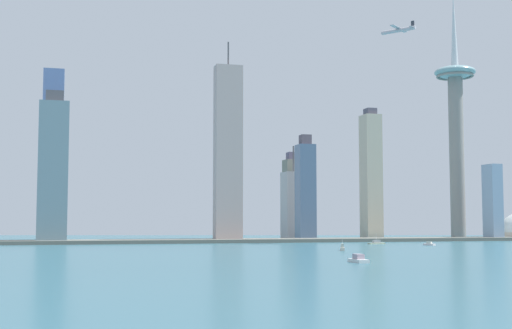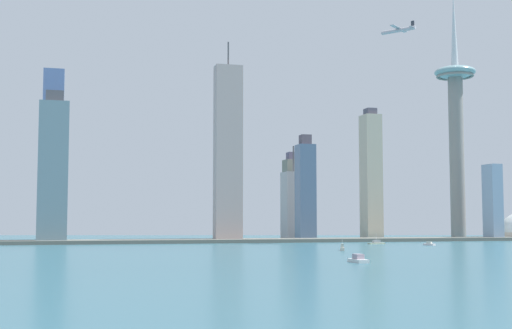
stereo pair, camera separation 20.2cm
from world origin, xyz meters
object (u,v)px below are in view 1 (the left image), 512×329
Objects in this scene: skyscraper_8 at (228,153)px; boat_3 at (358,259)px; boat_1 at (429,244)px; airplane at (398,30)px; skyscraper_4 at (52,155)px; skyscraper_6 at (292,198)px; skyscraper_7 at (53,170)px; skyscraper_1 at (305,191)px; skyscraper_3 at (371,176)px; observation_tower at (456,116)px; skyscraper_0 at (493,202)px; boat_2 at (376,243)px; boat_0 at (342,248)px; skyscraper_5 at (294,206)px.

skyscraper_8 is 12.98× the size of boat_3.
airplane reaches higher than boat_1.
skyscraper_4 is 273.75m from skyscraper_6.
airplane is (150.50, -72.02, 115.68)m from skyscraper_8.
airplane is (316.28, -71.98, 135.87)m from skyscraper_7.
skyscraper_1 is 82.61m from skyscraper_3.
skyscraper_8 is 18.38× the size of boat_1.
skyscraper_1 is 97.24m from skyscraper_8.
observation_tower is 491.82m from boat_3.
skyscraper_6 is at bearing 160.32° from observation_tower.
skyscraper_3 is at bearing -45.73° from skyscraper_6.
skyscraper_4 is 438.61m from boat_3.
skyscraper_0 is 5.35× the size of boat_2.
boat_2 is 277.26m from boat_3.
skyscraper_3 is 338.04m from skyscraper_4.
skyscraper_1 is at bearing 4.74° from skyscraper_7.
skyscraper_3 is 172.07m from skyscraper_8.
boat_0 is at bearing -101.54° from skyscraper_6.
skyscraper_1 is at bearing 172.96° from skyscraper_0.
skyscraper_8 reaches higher than skyscraper_3.
boat_0 is at bearing -52.64° from skyscraper_4.
boat_0 is 0.61× the size of boat_2.
boat_1 is (-18.88, -158.96, -68.76)m from skyscraper_3.
boat_3 is at bearing 110.24° from airplane.
boat_3 is (-175.64, -368.91, -68.32)m from skyscraper_3.
skyscraper_1 is 3.63× the size of airplane.
skyscraper_4 is 1.67× the size of skyscraper_5.
skyscraper_7 is at bearing 38.30° from airplane.
skyscraper_1 is 237.97m from boat_0.
skyscraper_4 is at bearing 159.55° from skyscraper_8.
observation_tower is at bearing 110.73° from skyscraper_0.
boat_3 is at bearing -132.30° from skyscraper_0.
observation_tower reaches higher than skyscraper_4.
skyscraper_3 is at bearing 63.52° from boat_2.
airplane is (158.10, 264.37, 201.82)m from boat_3.
boat_3 is at bearing -91.30° from skyscraper_8.
boat_0 is (202.54, -205.74, -65.67)m from skyscraper_7.
skyscraper_5 is 266.93m from skyscraper_7.
skyscraper_6 is at bearing -22.66° from airplane.
skyscraper_3 reaches higher than skyscraper_1.
skyscraper_3 is 170.47m from airplane.
skyscraper_5 is at bearing 1.25° from skyscraper_4.
skyscraper_7 is at bearing -179.99° from skyscraper_8.
skyscraper_3 is at bearing 163.68° from skyscraper_0.
skyscraper_8 reaches higher than skyscraper_0.
boat_2 is (282.93, -88.75, -66.17)m from skyscraper_7.
skyscraper_5 is 225.40m from airplane.
skyscraper_0 is 227.14m from airplane.
boat_1 is (61.03, -147.45, -51.25)m from skyscraper_1.
boat_3 is (-98.09, -404.76, -36.01)m from skyscraper_5.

